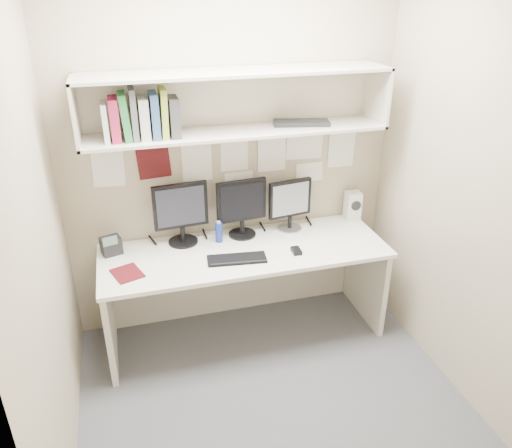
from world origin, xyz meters
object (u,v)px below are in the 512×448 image
object	(u,v)px
monitor_left	(181,211)
keyboard	(237,259)
monitor_right	(290,202)
maroon_notebook	(127,273)
monitor_center	(242,205)
desk	(245,292)
speaker	(353,205)
desk_phone	(111,245)

from	to	relation	value
monitor_left	keyboard	bearing A→B (deg)	-53.75
monitor_right	maroon_notebook	xyz separation A→B (m)	(-1.22, -0.34, -0.21)
monitor_center	maroon_notebook	world-z (taller)	monitor_center
monitor_left	monitor_right	xyz separation A→B (m)	(0.81, 0.00, -0.03)
desk	monitor_right	world-z (taller)	monitor_right
desk	keyboard	xyz separation A→B (m)	(-0.09, -0.14, 0.37)
desk	monitor_left	distance (m)	0.76
desk	monitor_center	distance (m)	0.64
monitor_center	maroon_notebook	xyz separation A→B (m)	(-0.85, -0.34, -0.23)
monitor_right	maroon_notebook	size ratio (longest dim) A/B	1.90
monitor_right	monitor_left	bearing A→B (deg)	171.66
speaker	maroon_notebook	size ratio (longest dim) A/B	1.10
keyboard	monitor_center	bearing A→B (deg)	77.53
monitor_center	desk_phone	distance (m)	0.95
monitor_center	desk_phone	bearing A→B (deg)	177.21
maroon_notebook	keyboard	bearing A→B (deg)	-20.57
speaker	monitor_left	bearing A→B (deg)	-174.14
keyboard	desk_phone	distance (m)	0.87
monitor_left	speaker	distance (m)	1.35
desk	maroon_notebook	size ratio (longest dim) A/B	9.81
keyboard	monitor_right	bearing A→B (deg)	42.83
desk_phone	keyboard	bearing A→B (deg)	-37.90
monitor_left	speaker	xyz separation A→B (m)	(1.34, 0.03, -0.13)
monitor_left	desk_phone	world-z (taller)	monitor_left
monitor_left	speaker	size ratio (longest dim) A/B	2.00
desk_phone	monitor_right	bearing A→B (deg)	-14.44
desk	maroon_notebook	xyz separation A→B (m)	(-0.81, -0.12, 0.37)
monitor_left	monitor_right	distance (m)	0.81
maroon_notebook	desk_phone	world-z (taller)	desk_phone
keyboard	maroon_notebook	bearing A→B (deg)	-174.74
desk	keyboard	world-z (taller)	keyboard
monitor_right	maroon_notebook	distance (m)	1.28
monitor_right	monitor_center	bearing A→B (deg)	171.67
keyboard	desk_phone	bearing A→B (deg)	164.96
desk_phone	speaker	bearing A→B (deg)	-13.82
monitor_center	monitor_left	bearing A→B (deg)	175.02
desk	maroon_notebook	bearing A→B (deg)	-171.49
monitor_left	keyboard	world-z (taller)	monitor_left
monitor_left	maroon_notebook	bearing A→B (deg)	-144.77
desk	monitor_left	size ratio (longest dim) A/B	4.47
monitor_center	speaker	world-z (taller)	monitor_center
desk	monitor_center	bearing A→B (deg)	80.43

